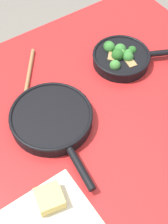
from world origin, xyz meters
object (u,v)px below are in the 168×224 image
object	(u,v)px
wooden_spoon	(26,93)
cheese_block	(50,198)
skillet_eggs	(52,118)
skillet_broccoli	(121,57)

from	to	relation	value
wooden_spoon	cheese_block	world-z (taller)	cheese_block
wooden_spoon	skillet_eggs	bearing A→B (deg)	41.45
skillet_broccoli	skillet_eggs	size ratio (longest dim) A/B	0.73
wooden_spoon	cheese_block	xyz separation A→B (m)	(0.13, 0.40, 0.01)
skillet_eggs	cheese_block	world-z (taller)	skillet_eggs
cheese_block	skillet_eggs	bearing A→B (deg)	-122.10
skillet_eggs	skillet_broccoli	bearing A→B (deg)	110.78
skillet_broccoli	wooden_spoon	bearing A→B (deg)	-163.68
wooden_spoon	cheese_block	bearing A→B (deg)	17.54
skillet_eggs	wooden_spoon	bearing A→B (deg)	-167.88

